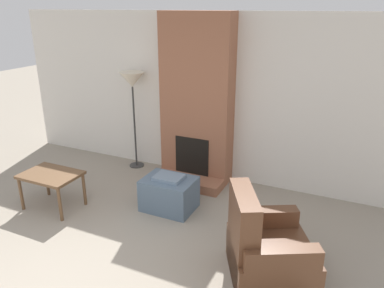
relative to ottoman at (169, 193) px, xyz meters
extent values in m
cube|color=silver|center=(-0.08, 1.30, 1.07)|extent=(6.90, 0.06, 2.60)
cube|color=#935B42|center=(-0.08, 1.09, 1.07)|extent=(1.12, 0.35, 2.60)
cube|color=#935B42|center=(-0.08, 0.73, -0.16)|extent=(1.12, 0.36, 0.14)
cube|color=black|center=(-0.08, 0.91, 0.21)|extent=(0.56, 0.02, 0.60)
cube|color=slate|center=(0.00, 0.00, -0.01)|extent=(0.70, 0.53, 0.45)
cube|color=slate|center=(0.00, 0.00, 0.24)|extent=(0.38, 0.29, 0.05)
cube|color=brown|center=(1.61, -0.79, -0.04)|extent=(1.11, 1.14, 0.39)
cube|color=brown|center=(1.34, -0.93, 0.26)|extent=(0.50, 0.72, 0.98)
cube|color=brown|center=(1.77, -1.10, 0.06)|extent=(0.72, 0.48, 0.59)
cube|color=brown|center=(1.45, -0.48, 0.06)|extent=(0.72, 0.48, 0.59)
cube|color=brown|center=(-1.49, -0.64, 0.26)|extent=(0.78, 0.55, 0.04)
cylinder|color=brown|center=(-1.83, -0.88, 0.00)|extent=(0.04, 0.04, 0.47)
cylinder|color=brown|center=(-1.14, -0.88, 0.00)|extent=(0.04, 0.04, 0.47)
cylinder|color=brown|center=(-1.83, -0.41, 0.00)|extent=(0.04, 0.04, 0.47)
cylinder|color=brown|center=(-1.14, -0.41, 0.00)|extent=(0.04, 0.04, 0.47)
cylinder|color=#333333|center=(-1.23, 1.06, -0.22)|extent=(0.25, 0.25, 0.02)
cylinder|color=#333333|center=(-1.23, 1.06, 0.48)|extent=(0.03, 0.03, 1.39)
cone|color=silver|center=(-1.23, 1.06, 1.30)|extent=(0.41, 0.41, 0.24)
camera|label=1|loc=(2.22, -4.04, 2.44)|focal=35.00mm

